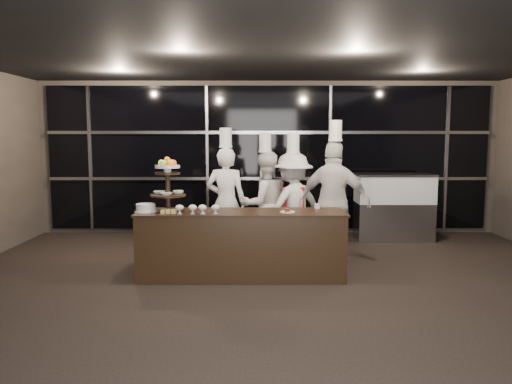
{
  "coord_description": "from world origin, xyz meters",
  "views": [
    {
      "loc": [
        -0.27,
        -4.87,
        1.97
      ],
      "look_at": [
        -0.25,
        2.16,
        1.15
      ],
      "focal_mm": 35.0,
      "sensor_mm": 36.0,
      "label": 1
    }
  ],
  "objects_px": {
    "display_case": "(394,203)",
    "chef_b": "(265,204)",
    "chef_c": "(293,206)",
    "chef_a": "(226,201)",
    "display_stand": "(168,181)",
    "chef_d": "(334,202)",
    "layer_cake": "(146,208)",
    "buffet_counter": "(242,244)"
  },
  "relations": [
    {
      "from": "layer_cake",
      "to": "chef_d",
      "type": "xyz_separation_m",
      "value": [
        2.68,
        0.75,
        -0.02
      ]
    },
    {
      "from": "chef_d",
      "to": "layer_cake",
      "type": "bearing_deg",
      "value": -164.27
    },
    {
      "from": "chef_a",
      "to": "chef_c",
      "type": "bearing_deg",
      "value": -6.89
    },
    {
      "from": "layer_cake",
      "to": "chef_d",
      "type": "distance_m",
      "value": 2.78
    },
    {
      "from": "layer_cake",
      "to": "chef_b",
      "type": "relative_size",
      "value": 0.15
    },
    {
      "from": "layer_cake",
      "to": "chef_c",
      "type": "height_order",
      "value": "chef_c"
    },
    {
      "from": "display_stand",
      "to": "chef_a",
      "type": "bearing_deg",
      "value": 57.85
    },
    {
      "from": "layer_cake",
      "to": "chef_b",
      "type": "xyz_separation_m",
      "value": [
        1.64,
        1.22,
        -0.11
      ]
    },
    {
      "from": "chef_d",
      "to": "chef_b",
      "type": "bearing_deg",
      "value": 155.6
    },
    {
      "from": "chef_a",
      "to": "chef_b",
      "type": "xyz_separation_m",
      "value": [
        0.62,
        0.02,
        -0.05
      ]
    },
    {
      "from": "buffet_counter",
      "to": "chef_d",
      "type": "bearing_deg",
      "value": 27.02
    },
    {
      "from": "chef_a",
      "to": "display_stand",
      "type": "bearing_deg",
      "value": -122.15
    },
    {
      "from": "display_stand",
      "to": "display_case",
      "type": "xyz_separation_m",
      "value": [
        3.77,
        2.44,
        -0.65
      ]
    },
    {
      "from": "display_case",
      "to": "chef_c",
      "type": "xyz_separation_m",
      "value": [
        -1.99,
        -1.41,
        0.16
      ]
    },
    {
      "from": "chef_c",
      "to": "chef_d",
      "type": "height_order",
      "value": "chef_d"
    },
    {
      "from": "chef_a",
      "to": "display_case",
      "type": "bearing_deg",
      "value": 22.81
    },
    {
      "from": "display_stand",
      "to": "layer_cake",
      "type": "distance_m",
      "value": 0.47
    },
    {
      "from": "buffet_counter",
      "to": "chef_c",
      "type": "height_order",
      "value": "chef_c"
    },
    {
      "from": "display_stand",
      "to": "layer_cake",
      "type": "bearing_deg",
      "value": -170.46
    },
    {
      "from": "display_case",
      "to": "display_stand",
      "type": "bearing_deg",
      "value": -147.16
    },
    {
      "from": "display_stand",
      "to": "chef_d",
      "type": "xyz_separation_m",
      "value": [
        2.38,
        0.7,
        -0.39
      ]
    },
    {
      "from": "display_case",
      "to": "chef_b",
      "type": "distance_m",
      "value": 2.74
    },
    {
      "from": "layer_cake",
      "to": "chef_d",
      "type": "bearing_deg",
      "value": 15.73
    },
    {
      "from": "buffet_counter",
      "to": "layer_cake",
      "type": "xyz_separation_m",
      "value": [
        -1.3,
        -0.05,
        0.51
      ]
    },
    {
      "from": "chef_a",
      "to": "chef_c",
      "type": "height_order",
      "value": "chef_a"
    },
    {
      "from": "display_case",
      "to": "chef_a",
      "type": "height_order",
      "value": "chef_a"
    },
    {
      "from": "chef_a",
      "to": "chef_b",
      "type": "distance_m",
      "value": 0.62
    },
    {
      "from": "display_stand",
      "to": "chef_d",
      "type": "height_order",
      "value": "chef_d"
    },
    {
      "from": "layer_cake",
      "to": "chef_c",
      "type": "xyz_separation_m",
      "value": [
        2.08,
        1.08,
        -0.12
      ]
    },
    {
      "from": "display_stand",
      "to": "chef_c",
      "type": "bearing_deg",
      "value": 29.99
    },
    {
      "from": "chef_d",
      "to": "chef_c",
      "type": "bearing_deg",
      "value": 151.8
    },
    {
      "from": "display_stand",
      "to": "chef_d",
      "type": "distance_m",
      "value": 2.51
    },
    {
      "from": "buffet_counter",
      "to": "display_case",
      "type": "distance_m",
      "value": 3.7
    },
    {
      "from": "chef_b",
      "to": "chef_c",
      "type": "xyz_separation_m",
      "value": [
        0.43,
        -0.15,
        -0.01
      ]
    },
    {
      "from": "chef_c",
      "to": "display_stand",
      "type": "bearing_deg",
      "value": -150.01
    },
    {
      "from": "layer_cake",
      "to": "chef_c",
      "type": "relative_size",
      "value": 0.15
    },
    {
      "from": "display_case",
      "to": "chef_d",
      "type": "distance_m",
      "value": 2.24
    },
    {
      "from": "layer_cake",
      "to": "chef_a",
      "type": "height_order",
      "value": "chef_a"
    },
    {
      "from": "display_case",
      "to": "chef_b",
      "type": "bearing_deg",
      "value": -152.51
    },
    {
      "from": "display_case",
      "to": "chef_a",
      "type": "relative_size",
      "value": 0.68
    },
    {
      "from": "layer_cake",
      "to": "chef_a",
      "type": "relative_size",
      "value": 0.15
    },
    {
      "from": "display_stand",
      "to": "chef_b",
      "type": "relative_size",
      "value": 0.37
    }
  ]
}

